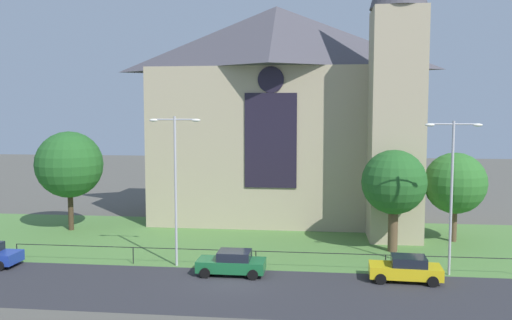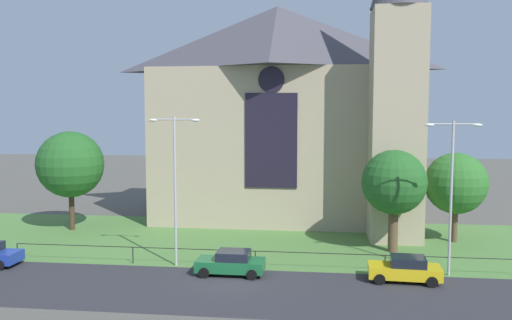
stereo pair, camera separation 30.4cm
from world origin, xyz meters
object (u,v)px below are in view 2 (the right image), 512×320
at_px(tree_right_near, 394,183).
at_px(parked_car_yellow, 405,269).
at_px(tree_left_far, 70,164).
at_px(streetlamp_near, 175,174).
at_px(parked_car_green, 231,263).
at_px(church_building, 285,110).
at_px(tree_right_far, 456,183).
at_px(streetlamp_far, 452,180).

height_order(tree_right_near, parked_car_yellow, tree_right_near).
relative_size(tree_right_near, tree_left_far, 0.87).
xyz_separation_m(streetlamp_near, parked_car_green, (3.94, -1.52, -5.34)).
bearing_deg(church_building, tree_right_far, -28.85).
relative_size(church_building, parked_car_green, 6.16).
bearing_deg(tree_right_near, streetlamp_near, -160.00).
bearing_deg(streetlamp_far, parked_car_green, -173.53).
relative_size(tree_right_far, tree_left_far, 0.82).
distance_m(tree_right_near, tree_right_far, 6.29).
relative_size(church_building, tree_right_far, 3.72).
distance_m(streetlamp_near, streetlamp_far, 17.33).
bearing_deg(parked_car_yellow, parked_car_green, 2.56).
bearing_deg(tree_right_near, tree_left_far, 171.36).
bearing_deg(tree_left_far, tree_right_near, -8.64).
xyz_separation_m(tree_left_far, streetlamp_near, (11.81, -9.35, 0.44)).
relative_size(church_building, streetlamp_near, 2.65).
distance_m(church_building, tree_right_near, 15.06).
bearing_deg(tree_right_near, parked_car_yellow, -91.64).
bearing_deg(tree_left_far, parked_car_yellow, -22.57).
relative_size(tree_left_far, streetlamp_near, 0.87).
height_order(church_building, tree_right_far, church_building).
height_order(tree_left_far, parked_car_green, tree_left_far).
relative_size(tree_right_near, tree_right_far, 1.06).
xyz_separation_m(tree_right_far, streetlamp_near, (-19.82, -8.89, 1.50)).
bearing_deg(streetlamp_near, parked_car_yellow, -6.18).
height_order(tree_right_near, tree_right_far, tree_right_near).
relative_size(tree_right_far, parked_car_green, 1.65).
xyz_separation_m(parked_car_green, parked_car_yellow, (10.51, -0.05, 0.00)).
bearing_deg(parked_car_green, tree_left_far, -33.95).
bearing_deg(streetlamp_far, tree_right_near, 116.69).
xyz_separation_m(tree_left_far, streetlamp_far, (29.14, -9.35, 0.30)).
distance_m(church_building, parked_car_green, 20.48).
distance_m(tree_right_far, tree_left_far, 31.65).
relative_size(tree_right_near, streetlamp_far, 0.78).
height_order(tree_left_far, parked_car_yellow, tree_left_far).
xyz_separation_m(church_building, tree_right_far, (13.80, -7.60, -5.68)).
height_order(tree_left_far, streetlamp_near, streetlamp_near).
distance_m(streetlamp_near, parked_car_green, 6.81).
bearing_deg(tree_right_far, parked_car_green, -146.75).
distance_m(tree_right_near, streetlamp_far, 6.04).
height_order(parked_car_green, parked_car_yellow, same).
xyz_separation_m(tree_right_far, parked_car_yellow, (-5.37, -10.46, -3.84)).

